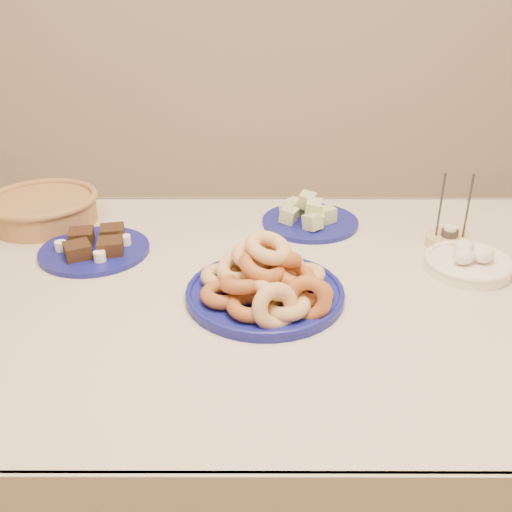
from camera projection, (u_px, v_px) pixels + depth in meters
The scene contains 8 objects.
ground at pixel (256, 509), 1.65m from camera, with size 5.00×5.00×0.00m, color #8F6643.
dining_table at pixel (256, 323), 1.36m from camera, with size 1.71×1.11×0.75m.
donut_platter at pixel (267, 283), 1.24m from camera, with size 0.44×0.44×0.16m.
melon_plate at pixel (309, 217), 1.61m from camera, with size 0.34×0.34×0.09m.
brownie_plate at pixel (95, 247), 1.46m from camera, with size 0.37×0.37×0.05m.
wicker_basket at pixel (43, 208), 1.62m from camera, with size 0.39×0.39×0.08m.
candle_holder at pixel (449, 239), 1.49m from camera, with size 0.13×0.13×0.20m.
egg_bowl at pixel (468, 262), 1.37m from camera, with size 0.27×0.27×0.07m.
Camera 1 is at (0.00, -1.14, 1.41)m, focal length 40.00 mm.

